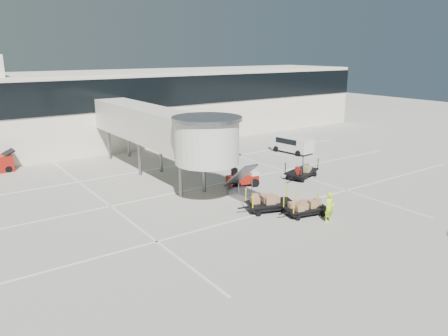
% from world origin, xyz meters
% --- Properties ---
extents(ground, '(140.00, 140.00, 0.00)m').
position_xyz_m(ground, '(0.00, 0.00, 0.00)').
color(ground, '#AEA89B').
rests_on(ground, ground).
extents(lane_markings, '(40.00, 30.00, 0.02)m').
position_xyz_m(lane_markings, '(-0.67, 9.33, 0.01)').
color(lane_markings, silver).
rests_on(lane_markings, ground).
extents(terminal, '(64.00, 12.11, 15.20)m').
position_xyz_m(terminal, '(-0.35, 29.94, 4.11)').
color(terminal, white).
rests_on(terminal, ground).
extents(jet_bridge, '(5.70, 20.40, 6.03)m').
position_xyz_m(jet_bridge, '(-3.97, 12.26, 4.28)').
color(jet_bridge, beige).
rests_on(jet_bridge, ground).
extents(baggage_tug, '(2.61, 1.95, 1.59)m').
position_xyz_m(baggage_tug, '(0.32, 7.49, 0.58)').
color(baggage_tug, maroon).
rests_on(baggage_tug, ground).
extents(suitcase_cart, '(3.96, 2.43, 1.52)m').
position_xyz_m(suitcase_cart, '(5.61, 6.38, 0.53)').
color(suitcase_cart, black).
rests_on(suitcase_cart, ground).
extents(box_cart_near, '(3.42, 1.91, 1.31)m').
position_xyz_m(box_cart_near, '(-0.32, 0.08, 0.52)').
color(box_cart_near, black).
rests_on(box_cart_near, ground).
extents(box_cart_far, '(3.86, 2.47, 1.49)m').
position_xyz_m(box_cart_far, '(-1.56, 1.99, 0.60)').
color(box_cart_far, black).
rests_on(box_cart_far, ground).
extents(ground_worker, '(0.70, 0.46, 1.93)m').
position_xyz_m(ground_worker, '(0.10, -1.53, 0.96)').
color(ground_worker, '#B6E718').
rests_on(ground_worker, ground).
extents(minivan, '(2.39, 4.54, 1.64)m').
position_xyz_m(minivan, '(11.53, 13.82, 0.99)').
color(minivan, silver).
rests_on(minivan, ground).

